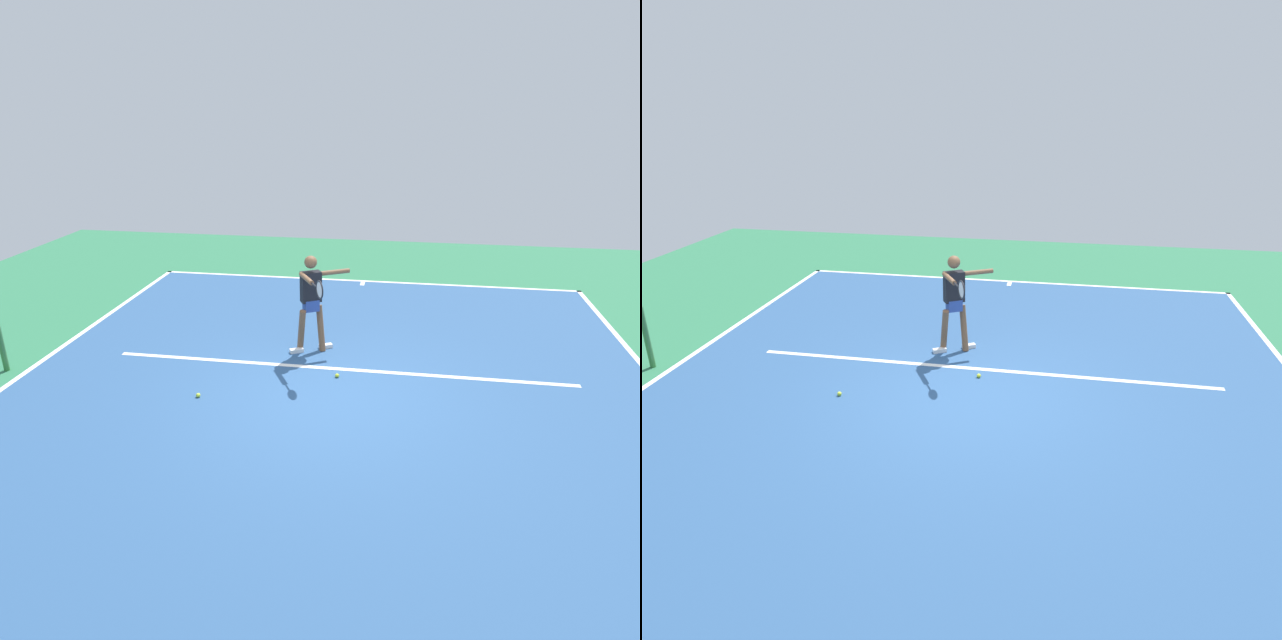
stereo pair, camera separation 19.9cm
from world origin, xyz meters
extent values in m
plane|color=#2D754C|center=(0.00, 0.00, 0.00)|extent=(20.09, 20.09, 0.00)
cube|color=#2D5484|center=(0.00, 0.00, 0.00)|extent=(10.13, 11.62, 0.00)
cube|color=white|center=(0.00, -5.76, 0.00)|extent=(10.13, 0.10, 0.01)
cube|color=white|center=(5.02, 0.00, 0.00)|extent=(0.10, 11.62, 0.01)
cube|color=white|center=(0.00, -0.91, 0.00)|extent=(7.60, 0.10, 0.01)
cube|color=white|center=(0.00, -5.56, 0.00)|extent=(0.10, 0.30, 0.01)
cylinder|color=#38753D|center=(5.37, 0.00, 0.54)|extent=(0.09, 0.09, 1.07)
cylinder|color=brown|center=(0.41, -1.66, 0.40)|extent=(0.24, 0.31, 0.82)
cube|color=white|center=(0.33, -1.70, 0.04)|extent=(0.26, 0.20, 0.07)
cylinder|color=brown|center=(0.72, -1.48, 0.40)|extent=(0.24, 0.31, 0.82)
cube|color=white|center=(0.80, -1.43, 0.04)|extent=(0.26, 0.20, 0.07)
cube|color=#2D4799|center=(0.56, -1.57, 0.86)|extent=(0.31, 0.30, 0.20)
cube|color=black|center=(0.56, -1.57, 1.18)|extent=(0.38, 0.32, 0.53)
sphere|color=brown|center=(0.56, -1.57, 1.62)|extent=(0.22, 0.22, 0.22)
cylinder|color=brown|center=(0.19, -1.78, 1.40)|extent=(0.50, 0.33, 0.08)
cylinder|color=brown|center=(0.58, -1.25, 1.43)|extent=(0.33, 0.50, 0.08)
cylinder|color=black|center=(0.40, -0.93, 1.43)|extent=(0.13, 0.21, 0.03)
torus|color=black|center=(0.28, -0.71, 1.43)|extent=(0.17, 0.27, 0.29)
cylinder|color=silver|center=(0.28, -0.71, 1.43)|extent=(0.13, 0.22, 0.25)
sphere|color=#C6E53D|center=(1.94, 0.35, 0.03)|extent=(0.07, 0.07, 0.07)
sphere|color=#CCE033|center=(-0.02, -0.61, 0.03)|extent=(0.07, 0.07, 0.07)
camera|label=1|loc=(-1.00, 7.28, 4.13)|focal=31.25mm
camera|label=2|loc=(-1.20, 7.25, 4.13)|focal=31.25mm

